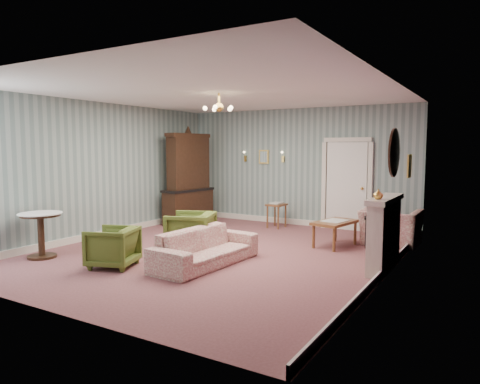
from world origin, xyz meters
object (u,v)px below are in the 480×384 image
Objects in this scene: sofa_chintz at (206,241)px; coffee_table at (335,233)px; pedestal_table at (41,235)px; olive_chair_c at (189,230)px; side_table_black at (375,232)px; fireplace at (384,233)px; olive_chair_b at (191,230)px; wingback_chair at (391,221)px; olive_chair_a at (113,245)px; dresser at (188,176)px.

coffee_table is (1.39, 2.42, -0.14)m from sofa_chintz.
pedestal_table is (-4.14, -3.50, 0.15)m from coffee_table.
olive_chair_c is 1.17× the size of side_table_black.
fireplace reaches higher than sofa_chintz.
olive_chair_b is 0.41× the size of sofa_chintz.
wingback_chair is at bearing 38.36° from coffee_table.
pedestal_table reaches higher than side_table_black.
olive_chair_a is at bearing -128.36° from coffee_table.
olive_chair_b is 0.83× the size of coffee_table.
dresser is 5.64m from fireplace.
olive_chair_b is at bearing 55.19° from sofa_chintz.
olive_chair_b is 1.16× the size of olive_chair_c.
wingback_chair is 0.78× the size of fireplace.
sofa_chintz is at bearing 55.58° from wingback_chair.
olive_chair_a is at bearing 128.86° from sofa_chintz.
dresser is 4.90m from side_table_black.
olive_chair_a is 4.88m from side_table_black.
olive_chair_b reaches higher than olive_chair_c.
olive_chair_a is at bearing -132.72° from side_table_black.
olive_chair_c is 0.89× the size of pedestal_table.
coffee_table is (2.61, 3.29, -0.11)m from olive_chair_a.
sofa_chintz is (0.97, -0.84, 0.04)m from olive_chair_c.
olive_chair_c is 0.66× the size of wingback_chair.
olive_chair_a is 4.32m from dresser.
fireplace is at bearing -71.37° from side_table_black.
olive_chair_a is 4.36m from fireplace.
fireplace is 1.74× the size of pedestal_table.
side_table_black is (0.70, 0.29, 0.05)m from coffee_table.
olive_chair_b is at bearing -168.96° from fireplace.
olive_chair_c is 3.59m from fireplace.
side_table_black is (3.31, 3.58, -0.06)m from olive_chair_a.
fireplace reaches higher than side_table_black.
dresser reaches higher than side_table_black.
olive_chair_c is 0.72× the size of coffee_table.
sofa_chintz is 3.33× the size of side_table_black.
fireplace is 2.30× the size of side_table_black.
fireplace is at bearing 23.50° from pedestal_table.
pedestal_table is (-5.34, -2.32, -0.18)m from fireplace.
wingback_chair is 1.18m from coffee_table.
coffee_table is (-1.20, 1.18, -0.33)m from fireplace.
olive_chair_b is at bearing 41.69° from wingback_chair.
wingback_chair is 0.51m from side_table_black.
wingback_chair reaches higher than olive_chair_a.
olive_chair_a is 0.36× the size of sofa_chintz.
pedestal_table is at bearing -71.49° from olive_chair_b.
fireplace reaches higher than olive_chair_b.
dresser is 2.44× the size of coffee_table.
pedestal_table is at bearing 41.62° from wingback_chair.
olive_chair_c is 2.84m from coffee_table.
dresser is 3.02× the size of pedestal_table.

